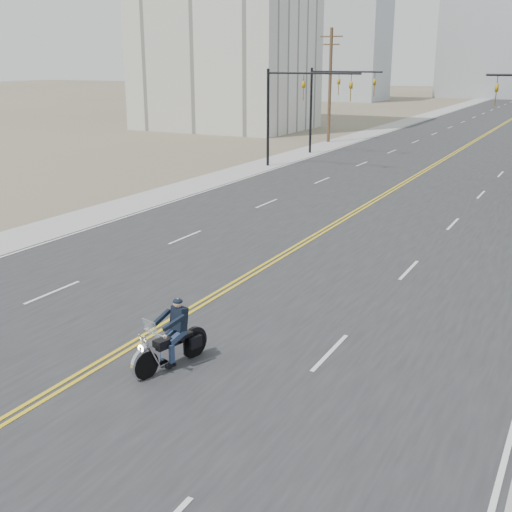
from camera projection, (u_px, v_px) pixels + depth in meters
The scene contains 10 objects.
ground_plane at pixel (84, 374), 15.99m from camera, with size 400.00×400.00×0.00m, color #776D56.
road at pixel (497, 128), 75.25m from camera, with size 20.00×200.00×0.01m, color #303033.
sidewalk_left at pixel (400, 124), 80.38m from camera, with size 3.00×200.00×0.01m, color #A5A5A0.
traffic_mast_left at pixel (293, 99), 45.65m from camera, with size 7.10×0.26×7.00m.
traffic_mast_far at pixel (330, 95), 52.59m from camera, with size 6.10×0.26×7.00m.
utility_pole_left at pixel (330, 84), 60.61m from camera, with size 2.20×0.30×10.50m.
haze_bldg_a at pixel (349, 43), 125.75m from camera, with size 14.00×12.00×22.00m, color #B7BCC6.
haze_bldg_d at pixel (493, 34), 136.08m from camera, with size 20.00×15.00×26.00m, color #ADB2B7.
haze_bldg_f at pixel (309, 59), 146.01m from camera, with size 12.00×12.00×16.00m, color #ADB2B7.
motorcyclist at pixel (170, 335), 16.11m from camera, with size 0.98×2.28×1.78m, color black, non-canonical shape.
Camera 1 is at (10.54, -10.77, 7.48)m, focal length 45.00 mm.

